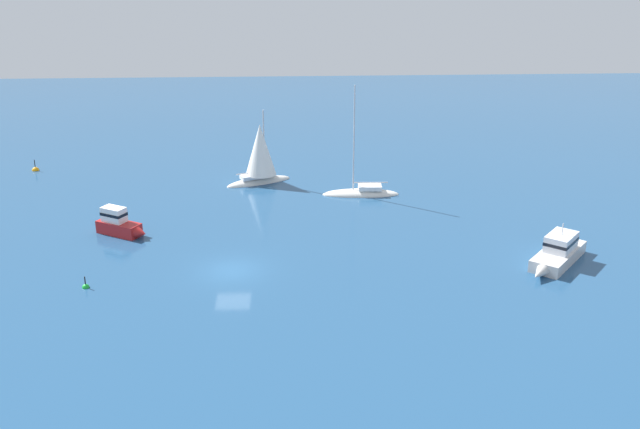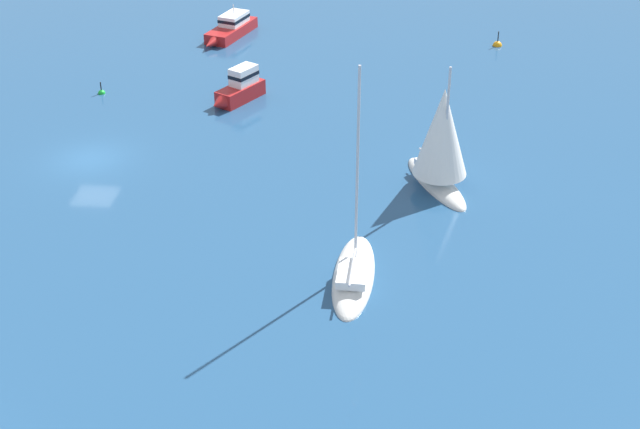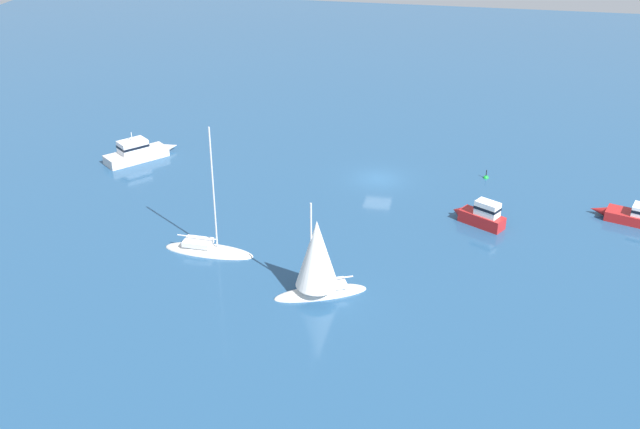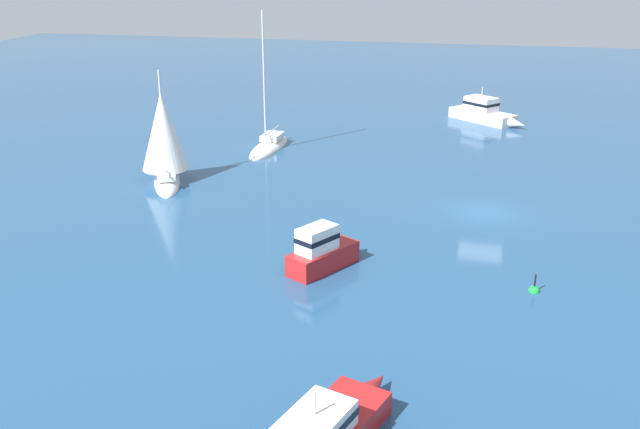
{
  "view_description": "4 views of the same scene",
  "coord_description": "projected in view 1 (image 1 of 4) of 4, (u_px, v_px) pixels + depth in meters",
  "views": [
    {
      "loc": [
        -47.61,
        -3.93,
        22.19
      ],
      "look_at": [
        3.79,
        -6.55,
        2.75
      ],
      "focal_mm": 40.7,
      "sensor_mm": 36.0,
      "label": 1
    },
    {
      "loc": [
        17.67,
        -46.7,
        24.14
      ],
      "look_at": [
        14.34,
        -8.67,
        1.96
      ],
      "focal_mm": 51.27,
      "sensor_mm": 36.0,
      "label": 2
    },
    {
      "loc": [
        63.55,
        7.49,
        28.87
      ],
      "look_at": [
        9.56,
        -3.6,
        0.7
      ],
      "focal_mm": 42.15,
      "sensor_mm": 36.0,
      "label": 3
    },
    {
      "loc": [
        0.84,
        39.46,
        14.15
      ],
      "look_at": [
        8.36,
        5.88,
        1.34
      ],
      "focal_mm": 39.78,
      "sensor_mm": 36.0,
      "label": 4
    }
  ],
  "objects": [
    {
      "name": "ground_plane",
      "position": [
        232.0,
        270.0,
        52.14
      ],
      "size": [
        160.0,
        160.0,
        0.0
      ],
      "primitive_type": "plane",
      "color": "navy"
    },
    {
      "name": "cabin_cruiser",
      "position": [
        558.0,
        252.0,
        53.13
      ],
      "size": [
        6.8,
        6.03,
        2.96
      ],
      "rotation": [
        0.0,
        0.0,
        2.45
      ],
      "color": "silver",
      "rests_on": "ground"
    },
    {
      "name": "mooring_buoy",
      "position": [
        36.0,
        170.0,
        74.87
      ],
      "size": [
        0.72,
        0.72,
        1.51
      ],
      "color": "orange",
      "rests_on": "ground"
    },
    {
      "name": "launch",
      "position": [
        120.0,
        224.0,
        58.24
      ],
      "size": [
        3.36,
        4.58,
        2.23
      ],
      "rotation": [
        0.0,
        0.0,
        4.18
      ],
      "color": "#B21E1E",
      "rests_on": "ground"
    },
    {
      "name": "sailboat",
      "position": [
        361.0,
        193.0,
        67.7
      ],
      "size": [
        2.18,
        7.21,
        10.79
      ],
      "rotation": [
        0.0,
        0.0,
        1.54
      ],
      "color": "silver",
      "rests_on": "ground"
    },
    {
      "name": "channel_buoy",
      "position": [
        86.0,
        287.0,
        49.55
      ],
      "size": [
        0.5,
        0.5,
        1.07
      ],
      "color": "green",
      "rests_on": "ground"
    },
    {
      "name": "yacht",
      "position": [
        260.0,
        157.0,
        70.26
      ],
      "size": [
        4.24,
        6.72,
        7.71
      ],
      "rotation": [
        0.0,
        0.0,
        5.14
      ],
      "color": "silver",
      "rests_on": "ground"
    }
  ]
}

